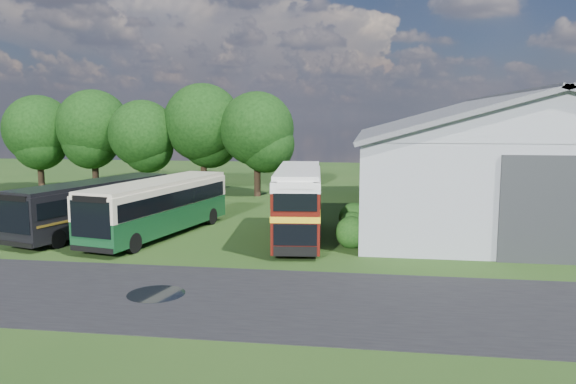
% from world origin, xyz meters
% --- Properties ---
extents(ground, '(120.00, 120.00, 0.00)m').
position_xyz_m(ground, '(0.00, 0.00, 0.00)').
color(ground, '#1C3B12').
rests_on(ground, ground).
extents(asphalt_road, '(60.00, 8.00, 0.02)m').
position_xyz_m(asphalt_road, '(3.00, -3.00, 0.00)').
color(asphalt_road, black).
rests_on(asphalt_road, ground).
extents(puddle, '(2.20, 2.20, 0.01)m').
position_xyz_m(puddle, '(-1.50, -3.00, 0.00)').
color(puddle, black).
rests_on(puddle, ground).
extents(storage_shed, '(18.80, 24.80, 8.15)m').
position_xyz_m(storage_shed, '(15.00, 15.98, 4.17)').
color(storage_shed, gray).
rests_on(storage_shed, ground).
extents(tree_far_left, '(6.12, 6.12, 8.64)m').
position_xyz_m(tree_far_left, '(-23.00, 24.00, 5.56)').
color(tree_far_left, black).
rests_on(tree_far_left, ground).
extents(tree_left_a, '(6.46, 6.46, 9.12)m').
position_xyz_m(tree_left_a, '(-18.00, 24.50, 5.87)').
color(tree_left_a, black).
rests_on(tree_left_a, ground).
extents(tree_left_b, '(5.78, 5.78, 8.16)m').
position_xyz_m(tree_left_b, '(-13.00, 23.50, 5.25)').
color(tree_left_b, black).
rests_on(tree_left_b, ground).
extents(tree_mid, '(6.80, 6.80, 9.60)m').
position_xyz_m(tree_mid, '(-8.00, 24.80, 6.18)').
color(tree_mid, black).
rests_on(tree_mid, ground).
extents(tree_right_a, '(6.26, 6.26, 8.83)m').
position_xyz_m(tree_right_a, '(-3.00, 23.80, 5.69)').
color(tree_right_a, black).
rests_on(tree_right_a, ground).
extents(shrub_front, '(1.70, 1.70, 1.70)m').
position_xyz_m(shrub_front, '(5.60, 6.00, 0.00)').
color(shrub_front, '#194714').
rests_on(shrub_front, ground).
extents(shrub_mid, '(1.60, 1.60, 1.60)m').
position_xyz_m(shrub_mid, '(5.60, 8.00, 0.00)').
color(shrub_mid, '#194714').
rests_on(shrub_mid, ground).
extents(shrub_back, '(1.80, 1.80, 1.80)m').
position_xyz_m(shrub_back, '(5.60, 10.00, 0.00)').
color(shrub_back, '#194714').
rests_on(shrub_back, ground).
extents(bus_green_single, '(5.00, 11.74, 3.15)m').
position_xyz_m(bus_green_single, '(-5.32, 7.23, 1.68)').
color(bus_green_single, black).
rests_on(bus_green_single, ground).
extents(bus_maroon_double, '(3.22, 9.45, 3.99)m').
position_xyz_m(bus_maroon_double, '(2.67, 7.12, 1.99)').
color(bus_maroon_double, black).
rests_on(bus_maroon_double, ground).
extents(bus_dark_single, '(5.50, 11.18, 3.01)m').
position_xyz_m(bus_dark_single, '(-9.34, 7.47, 1.60)').
color(bus_dark_single, black).
rests_on(bus_dark_single, ground).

